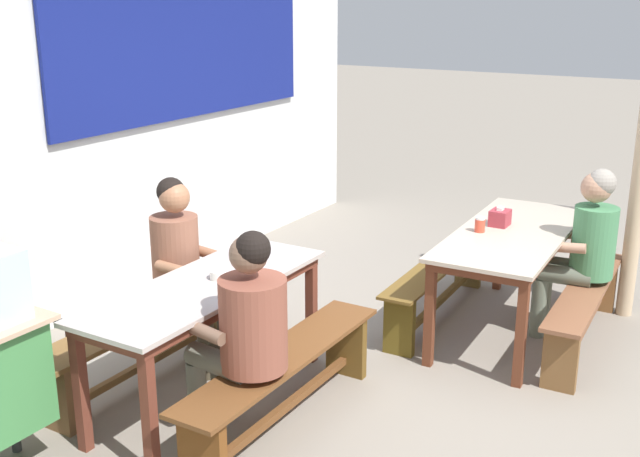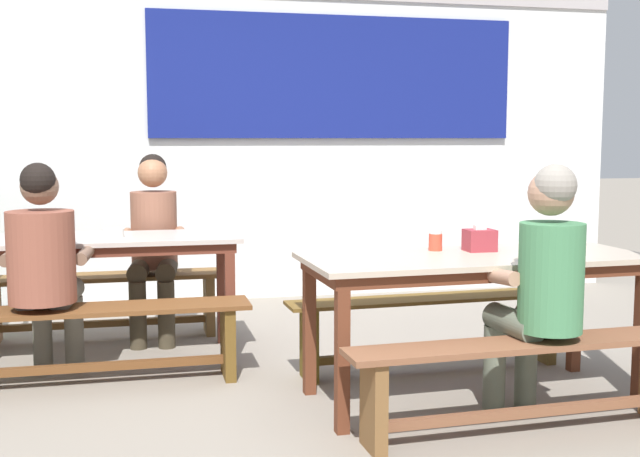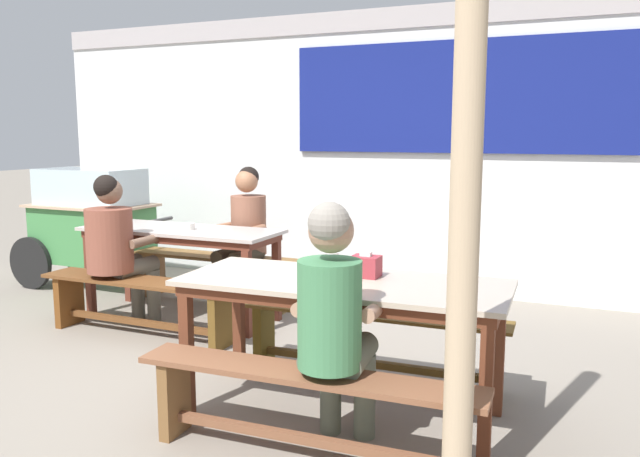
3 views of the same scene
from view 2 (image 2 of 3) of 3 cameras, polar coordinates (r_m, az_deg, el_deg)
name	(u,v)px [view 2 (image 2 of 3)]	position (r m, az deg, el deg)	size (l,w,h in m)	color
ground_plane	(274,397)	(4.29, -3.31, -11.92)	(40.00, 40.00, 0.00)	gray
backdrop_wall	(222,129)	(6.73, -7.01, 7.05)	(7.06, 0.23, 2.70)	silver
dining_table_far	(99,251)	(5.02, -15.48, -1.53)	(1.69, 0.61, 0.76)	#B8ACA5
dining_table_near	(474,269)	(4.18, 10.90, -2.88)	(1.78, 0.78, 0.76)	#BCAB96
bench_far_back	(104,295)	(5.61, -15.13, -4.57)	(1.65, 0.31, 0.44)	brown
bench_far_front	(97,332)	(4.57, -15.63, -7.15)	(1.68, 0.32, 0.44)	brown
bench_near_back	(431,323)	(4.73, 7.94, -6.68)	(1.72, 0.31, 0.44)	brown
bench_near_front	(524,371)	(3.81, 14.35, -9.84)	(1.70, 0.31, 0.44)	brown
person_left_back_turned	(44,260)	(4.58, -19.05, -2.16)	(0.49, 0.59, 1.22)	#656255
person_center_facing	(153,236)	(5.47, -11.78, -0.52)	(0.45, 0.55, 1.25)	#3F3727
person_near_front	(542,280)	(3.84, 15.52, -3.54)	(0.43, 0.52, 1.24)	#5F6756
tissue_box	(480,240)	(4.31, 11.30, -0.80)	(0.15, 0.13, 0.14)	#993039
condiment_jar	(435,241)	(4.29, 8.23, -0.88)	(0.07, 0.07, 0.11)	#D6442F
soup_bowl	(114,233)	(4.97, -14.47, -0.31)	(0.12, 0.12, 0.05)	silver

